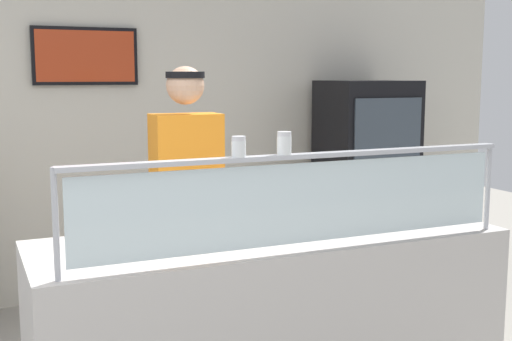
{
  "coord_description": "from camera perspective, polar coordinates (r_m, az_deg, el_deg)",
  "views": [
    {
      "loc": [
        -0.19,
        -2.41,
        1.71
      ],
      "look_at": [
        1.07,
        0.42,
        1.26
      ],
      "focal_mm": 46.31,
      "sensor_mm": 36.0,
      "label": 1
    }
  ],
  "objects": [
    {
      "name": "worker_figure",
      "position": [
        3.73,
        -5.89,
        -2.71
      ],
      "size": [
        0.41,
        0.5,
        1.76
      ],
      "color": "#23232D",
      "rests_on": "ground"
    },
    {
      "name": "sneeze_guard",
      "position": [
        2.84,
        4.12,
        -1.64
      ],
      "size": [
        2.09,
        0.06,
        0.43
      ],
      "color": "#B2B5BC",
      "rests_on": "serving_counter"
    },
    {
      "name": "drink_fridge",
      "position": [
        5.64,
        9.47,
        -0.82
      ],
      "size": [
        0.72,
        0.61,
        1.67
      ],
      "color": "black",
      "rests_on": "ground"
    },
    {
      "name": "serving_counter",
      "position": [
        3.33,
        1.31,
        -13.57
      ],
      "size": [
        2.27,
        0.76,
        0.95
      ],
      "primitive_type": "cube",
      "color": "#BCB7B2",
      "rests_on": "ground"
    },
    {
      "name": "parmesan_shaker",
      "position": [
        2.69,
        -1.51,
        1.95
      ],
      "size": [
        0.06,
        0.06,
        0.09
      ],
      "color": "white",
      "rests_on": "sneeze_guard"
    },
    {
      "name": "pizza_server",
      "position": [
        3.18,
        0.06,
        -4.91
      ],
      "size": [
        0.14,
        0.29,
        0.01
      ],
      "primitive_type": "cube",
      "rotation": [
        0.0,
        0.0,
        0.23
      ],
      "color": "#ADAFB7",
      "rests_on": "pizza_tray"
    },
    {
      "name": "pizza_tray",
      "position": [
        3.19,
        -0.5,
        -5.26
      ],
      "size": [
        0.47,
        0.47,
        0.04
      ],
      "color": "#9EA0A8",
      "rests_on": "serving_counter"
    },
    {
      "name": "shop_rear_unit",
      "position": [
        5.27,
        -9.45,
        4.26
      ],
      "size": [
        6.67,
        0.13,
        2.7
      ],
      "color": "beige",
      "rests_on": "ground"
    },
    {
      "name": "pepper_flake_shaker",
      "position": [
        2.77,
        2.45,
        2.25
      ],
      "size": [
        0.06,
        0.06,
        0.1
      ],
      "color": "white",
      "rests_on": "sneeze_guard"
    }
  ]
}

